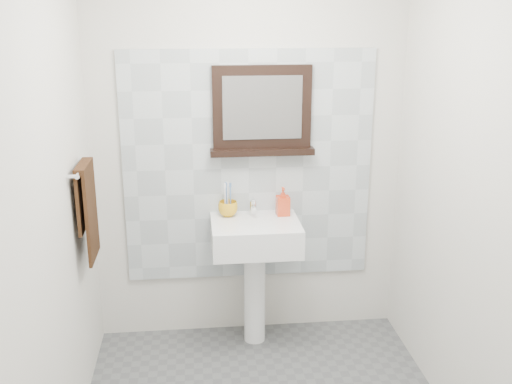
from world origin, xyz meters
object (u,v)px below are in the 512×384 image
at_px(framed_mirror, 262,113).
at_px(hand_towel, 87,204).
at_px(toothbrush_cup, 228,209).
at_px(soap_dispenser, 283,201).
at_px(pedestal_sink, 255,248).

bearing_deg(framed_mirror, hand_towel, -155.02).
bearing_deg(framed_mirror, toothbrush_cup, -163.20).
relative_size(soap_dispenser, hand_towel, 0.33).
relative_size(pedestal_sink, soap_dispenser, 5.24).
xyz_separation_m(toothbrush_cup, hand_towel, (-0.80, -0.41, 0.19)).
bearing_deg(framed_mirror, soap_dispenser, -33.62).
height_order(soap_dispenser, framed_mirror, framed_mirror).
bearing_deg(hand_towel, toothbrush_cup, 27.11).
distance_m(pedestal_sink, toothbrush_cup, 0.31).
bearing_deg(soap_dispenser, pedestal_sink, -154.26).
xyz_separation_m(toothbrush_cup, framed_mirror, (0.22, 0.07, 0.60)).
height_order(pedestal_sink, framed_mirror, framed_mirror).
relative_size(toothbrush_cup, framed_mirror, 0.19).
height_order(pedestal_sink, hand_towel, hand_towel).
bearing_deg(toothbrush_cup, pedestal_sink, -36.03).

